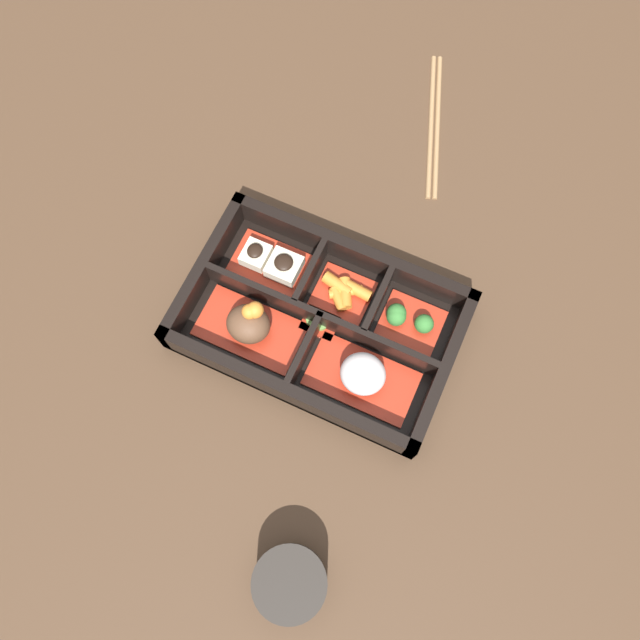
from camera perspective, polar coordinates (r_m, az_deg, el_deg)
name	(u,v)px	position (r m, az deg, el deg)	size (l,w,h in m)	color
ground_plane	(320,327)	(0.78, 0.00, -0.60)	(3.00, 3.00, 0.00)	#4C3523
bento_base	(320,325)	(0.78, 0.00, -0.49)	(0.33, 0.21, 0.01)	black
bento_rim	(321,319)	(0.76, 0.11, 0.10)	(0.33, 0.21, 0.05)	black
bowl_rice	(363,375)	(0.74, 3.91, -5.07)	(0.13, 0.07, 0.05)	#B22D19
bowl_stew	(249,324)	(0.76, -6.48, -0.40)	(0.13, 0.07, 0.06)	#B22D19
bowl_greens	(407,320)	(0.77, 7.97, 0.00)	(0.07, 0.07, 0.03)	#B22D19
bowl_carrots	(344,293)	(0.78, 2.17, 2.53)	(0.07, 0.07, 0.02)	#B22D19
bowl_tofu	(271,262)	(0.80, -4.47, 5.27)	(0.09, 0.07, 0.03)	#B22D19
bowl_pickles	(318,321)	(0.77, -0.18, -0.06)	(0.04, 0.03, 0.01)	#B22D19
tea_cup	(290,583)	(0.72, -2.74, -22.87)	(0.08, 0.08, 0.05)	#2D2823
chopsticks	(435,124)	(0.94, 10.43, 17.24)	(0.09, 0.23, 0.01)	#A87F51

